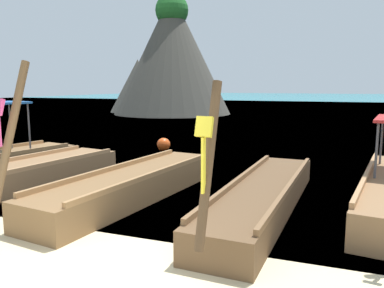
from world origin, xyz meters
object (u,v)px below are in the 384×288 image
Objects in this scene: longtail_boat_yellow_ribbon at (263,197)px; karst_rock at (168,57)px; longtail_boat_pink_ribbon at (133,185)px; longtail_boat_blue_ribbon at (20,176)px; mooring_buoy_near at (164,145)px.

longtail_boat_yellow_ribbon is 27.65m from karst_rock.
longtail_boat_yellow_ribbon is at bearing 3.67° from longtail_boat_pink_ribbon.
longtail_boat_yellow_ribbon reaches higher than longtail_boat_blue_ribbon.
longtail_boat_yellow_ribbon is (2.83, 0.18, -0.03)m from longtail_boat_pink_ribbon.
longtail_boat_pink_ribbon reaches higher than mooring_buoy_near.
karst_rock reaches higher than longtail_boat_blue_ribbon.
karst_rock is at bearing 105.69° from longtail_boat_blue_ribbon.
karst_rock reaches higher than longtail_boat_yellow_ribbon.
longtail_boat_pink_ribbon is at bearing 3.66° from longtail_boat_blue_ribbon.
longtail_boat_pink_ribbon is 26.63m from karst_rock.
longtail_boat_yellow_ribbon is 7.42m from mooring_buoy_near.
longtail_boat_blue_ribbon is at bearing -74.31° from karst_rock.
longtail_boat_blue_ribbon is 11.60× the size of mooring_buoy_near.
karst_rock is (-9.86, 24.31, 4.62)m from longtail_boat_pink_ribbon.
longtail_boat_blue_ribbon is 0.95× the size of longtail_boat_pink_ribbon.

